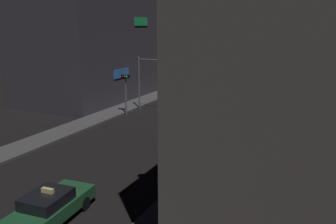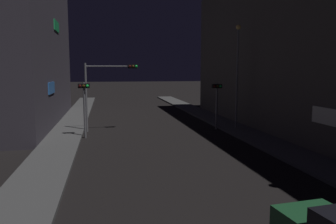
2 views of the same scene
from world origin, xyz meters
name	(u,v)px [view 1 (image 1 of 2)]	position (x,y,z in m)	size (l,w,h in m)	color
sidewalk_left	(123,108)	(-6.66, 30.29, 0.09)	(2.48, 64.58, 0.18)	#4C4C4C
sidewalk_right	(254,124)	(6.66, 30.29, 0.09)	(2.48, 64.58, 0.18)	#4C4C4C
building_facade_left	(104,15)	(-12.91, 36.35, 9.49)	(10.12, 21.77, 18.98)	#3D3842
taxi	(50,207)	(1.96, 10.93, 0.74)	(2.18, 4.59, 1.62)	#1E512D
traffic_light_overhead	(153,72)	(-3.62, 31.01, 3.87)	(4.14, 0.42, 5.35)	slate
traffic_light_left_kerb	(125,86)	(-5.17, 28.47, 2.82)	(0.80, 0.42, 3.96)	slate
traffic_light_right_kerb	(238,93)	(5.17, 30.12, 2.70)	(0.80, 0.42, 3.77)	slate
street_lamp_near_block	(167,90)	(6.26, 13.77, 5.77)	(0.48, 0.48, 8.63)	slate
street_lamp_far_block	(254,68)	(6.57, 29.41, 4.98)	(0.39, 0.39, 8.14)	slate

